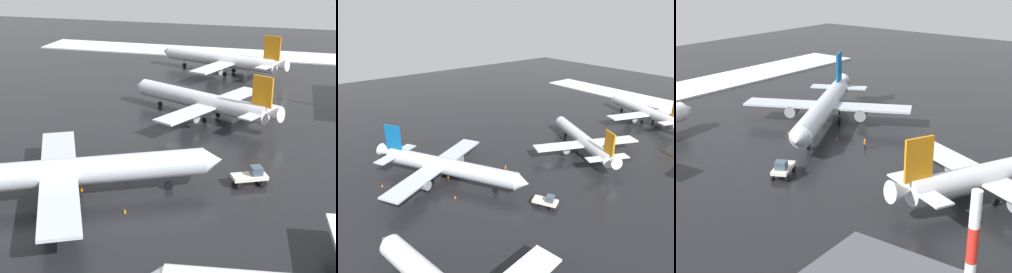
# 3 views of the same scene
# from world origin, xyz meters

# --- Properties ---
(ground_plane) EXTENTS (240.00, 240.00, 0.00)m
(ground_plane) POSITION_xyz_m (0.00, 0.00, 0.00)
(ground_plane) COLOR black
(airplane_far_rear) EXTENTS (28.44, 33.36, 10.73)m
(airplane_far_rear) POSITION_xyz_m (-25.52, 5.18, 3.55)
(airplane_far_rear) COLOR silver
(airplane_far_rear) RESTS_ON ground_plane
(airplane_parked_starboard) EXTENTS (26.03, 30.64, 9.68)m
(airplane_parked_starboard) POSITION_xyz_m (9.26, -2.95, 3.20)
(airplane_parked_starboard) COLOR silver
(airplane_parked_starboard) RESTS_ON ground_plane
(pushback_tug) EXTENTS (4.05, 5.10, 2.50)m
(pushback_tug) POSITION_xyz_m (-15.91, -14.97, 1.28)
(pushback_tug) COLOR silver
(pushback_tug) RESTS_ON ground_plane
(ground_crew_by_nose_gear) EXTENTS (0.36, 0.36, 1.71)m
(ground_crew_by_nose_gear) POSITION_xyz_m (-25.33, 4.80, 0.97)
(ground_crew_by_nose_gear) COLOR black
(ground_crew_by_nose_gear) RESTS_ON ground_plane
(ground_crew_beside_wing) EXTENTS (0.36, 0.36, 1.71)m
(ground_crew_beside_wing) POSITION_xyz_m (-13.32, 0.38, 0.97)
(ground_crew_beside_wing) COLOR black
(ground_crew_beside_wing) RESTS_ON ground_plane
(traffic_cone_near_nose) EXTENTS (0.36, 0.36, 0.55)m
(traffic_cone_near_nose) POSITION_xyz_m (-27.58, -1.75, 0.28)
(traffic_cone_near_nose) COLOR orange
(traffic_cone_near_nose) RESTS_ON ground_plane
(traffic_cone_mid_line) EXTENTS (0.36, 0.36, 0.55)m
(traffic_cone_mid_line) POSITION_xyz_m (-19.46, 1.08, 0.28)
(traffic_cone_mid_line) COLOR orange
(traffic_cone_mid_line) RESTS_ON ground_plane
(traffic_cone_wingtip_side) EXTENTS (0.36, 0.36, 0.55)m
(traffic_cone_wingtip_side) POSITION_xyz_m (-37.07, 11.54, 0.28)
(traffic_cone_wingtip_side) COLOR orange
(traffic_cone_wingtip_side) RESTS_ON ground_plane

